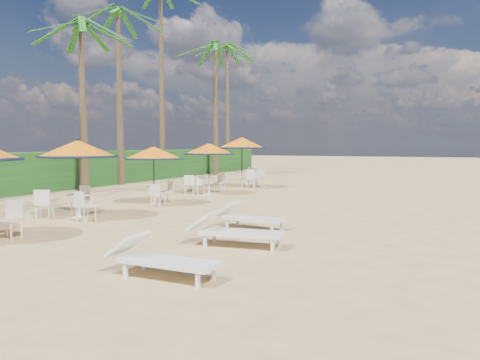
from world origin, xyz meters
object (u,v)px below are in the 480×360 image
object	(u,v)px
station_3	(208,155)
lounger_near	(159,257)
lounger_far	(247,216)
station_4	(244,149)
station_2	(155,158)
lounger_mid	(232,230)
station_1	(76,159)

from	to	relation	value
station_3	lounger_near	distance (m)	13.14
station_3	lounger_near	world-z (taller)	station_3
lounger_far	station_4	bearing A→B (deg)	122.78
lounger_near	station_2	bearing A→B (deg)	126.51
lounger_mid	lounger_far	world-z (taller)	lounger_mid
station_1	lounger_mid	distance (m)	6.21
station_3	lounger_far	bearing A→B (deg)	-54.14
station_4	lounger_far	size ratio (longest dim) A/B	1.36
station_3	lounger_far	world-z (taller)	station_3
station_3	lounger_near	bearing A→B (deg)	-64.40
lounger_mid	station_1	bearing A→B (deg)	158.45
station_2	lounger_mid	world-z (taller)	station_2
station_3	station_4	distance (m)	3.28
station_2	lounger_near	bearing A→B (deg)	-54.13
lounger_mid	station_2	bearing A→B (deg)	130.77
station_4	lounger_near	bearing A→B (deg)	-70.20
station_2	station_3	distance (m)	4.06
station_1	lounger_near	bearing A→B (deg)	-35.47
lounger_near	station_4	bearing A→B (deg)	110.44
lounger_far	station_3	bearing A→B (deg)	133.34
station_3	lounger_mid	distance (m)	10.87
station_1	station_2	distance (m)	3.59
station_1	station_4	bearing A→B (deg)	87.99
station_2	station_1	bearing A→B (deg)	-93.48
station_1	lounger_near	xyz separation A→B (m)	(5.80, -4.13, -1.43)
lounger_near	lounger_far	distance (m)	4.73
lounger_mid	station_4	bearing A→B (deg)	106.65
station_2	station_3	size ratio (longest dim) A/B	0.94
station_2	lounger_mid	xyz separation A→B (m)	(5.64, -5.09, -1.33)
lounger_far	lounger_mid	bearing A→B (deg)	-66.88
station_3	lounger_far	distance (m)	8.85
station_4	lounger_far	xyz separation A→B (m)	(4.89, -10.34, -1.63)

